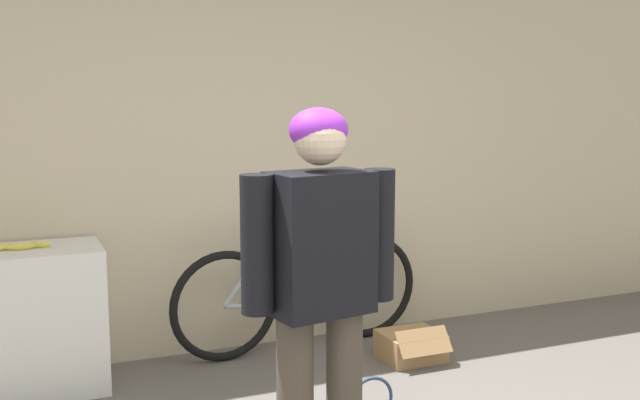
% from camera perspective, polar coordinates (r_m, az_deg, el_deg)
% --- Properties ---
extents(wall_back, '(8.00, 0.07, 2.60)m').
position_cam_1_polar(wall_back, '(4.86, -6.87, 3.67)').
color(wall_back, beige).
rests_on(wall_back, ground_plane).
extents(side_shelf, '(1.01, 0.50, 0.82)m').
position_cam_1_polar(side_shelf, '(4.54, -22.55, -8.67)').
color(side_shelf, white).
rests_on(side_shelf, ground_plane).
extents(person, '(0.67, 0.32, 1.62)m').
position_cam_1_polar(person, '(3.08, -0.01, -5.52)').
color(person, '#4C4238').
rests_on(person, ground_plane).
extents(bicycle, '(1.76, 0.46, 0.78)m').
position_cam_1_polar(bicycle, '(4.94, -1.53, -7.10)').
color(bicycle, black).
rests_on(bicycle, ground_plane).
extents(banana, '(0.34, 0.09, 0.04)m').
position_cam_1_polar(banana, '(4.43, -21.93, -3.28)').
color(banana, '#EAD64C').
rests_on(banana, side_shelf).
extents(cardboard_box, '(0.37, 0.38, 0.24)m').
position_cam_1_polar(cardboard_box, '(4.86, 6.93, -10.97)').
color(cardboard_box, '#A87F51').
rests_on(cardboard_box, ground_plane).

